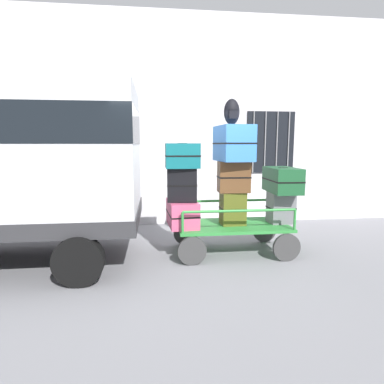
{
  "coord_description": "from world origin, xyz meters",
  "views": [
    {
      "loc": [
        -0.68,
        -5.36,
        1.93
      ],
      "look_at": [
        -0.03,
        0.17,
        1.12
      ],
      "focal_mm": 30.14,
      "sensor_mm": 36.0,
      "label": 1
    }
  ],
  "objects_px": {
    "suitcase_left_bottom": "(182,213)",
    "suitcase_midleft_bottom": "(233,208)",
    "luggage_cart": "(232,230)",
    "backpack": "(232,112)",
    "suitcase_center_middle": "(282,180)",
    "suitcase_center_bottom": "(281,208)",
    "suitcase_midleft_middle": "(234,177)",
    "suitcase_midleft_top": "(233,143)",
    "suitcase_left_top": "(182,156)",
    "suitcase_left_middle": "(182,185)"
  },
  "relations": [
    {
      "from": "suitcase_left_bottom",
      "to": "suitcase_left_top",
      "type": "bearing_deg",
      "value": -90.0
    },
    {
      "from": "suitcase_left_top",
      "to": "suitcase_center_bottom",
      "type": "height_order",
      "value": "suitcase_left_top"
    },
    {
      "from": "suitcase_midleft_top",
      "to": "suitcase_center_middle",
      "type": "relative_size",
      "value": 0.97
    },
    {
      "from": "suitcase_left_bottom",
      "to": "suitcase_left_middle",
      "type": "height_order",
      "value": "suitcase_left_middle"
    },
    {
      "from": "luggage_cart",
      "to": "suitcase_center_bottom",
      "type": "xyz_separation_m",
      "value": [
        0.91,
        0.02,
        0.39
      ]
    },
    {
      "from": "suitcase_left_top",
      "to": "suitcase_midleft_middle",
      "type": "height_order",
      "value": "suitcase_left_top"
    },
    {
      "from": "suitcase_left_top",
      "to": "suitcase_midleft_middle",
      "type": "bearing_deg",
      "value": 0.77
    },
    {
      "from": "luggage_cart",
      "to": "backpack",
      "type": "distance_m",
      "value": 2.09
    },
    {
      "from": "suitcase_midleft_bottom",
      "to": "suitcase_center_middle",
      "type": "relative_size",
      "value": 0.64
    },
    {
      "from": "suitcase_midleft_bottom",
      "to": "backpack",
      "type": "height_order",
      "value": "backpack"
    },
    {
      "from": "suitcase_center_bottom",
      "to": "backpack",
      "type": "xyz_separation_m",
      "value": [
        -0.95,
        -0.02,
        1.69
      ]
    },
    {
      "from": "suitcase_center_bottom",
      "to": "backpack",
      "type": "relative_size",
      "value": 1.29
    },
    {
      "from": "suitcase_left_middle",
      "to": "suitcase_midleft_top",
      "type": "height_order",
      "value": "suitcase_midleft_top"
    },
    {
      "from": "suitcase_left_bottom",
      "to": "suitcase_midleft_top",
      "type": "distance_m",
      "value": 1.52
    },
    {
      "from": "luggage_cart",
      "to": "suitcase_midleft_middle",
      "type": "height_order",
      "value": "suitcase_midleft_middle"
    },
    {
      "from": "suitcase_left_middle",
      "to": "suitcase_center_bottom",
      "type": "distance_m",
      "value": 1.87
    },
    {
      "from": "suitcase_left_top",
      "to": "suitcase_midleft_bottom",
      "type": "relative_size",
      "value": 0.98
    },
    {
      "from": "suitcase_midleft_bottom",
      "to": "suitcase_midleft_middle",
      "type": "height_order",
      "value": "suitcase_midleft_middle"
    },
    {
      "from": "luggage_cart",
      "to": "suitcase_midleft_bottom",
      "type": "height_order",
      "value": "suitcase_midleft_bottom"
    },
    {
      "from": "suitcase_left_bottom",
      "to": "suitcase_center_middle",
      "type": "height_order",
      "value": "suitcase_center_middle"
    },
    {
      "from": "suitcase_left_bottom",
      "to": "backpack",
      "type": "height_order",
      "value": "backpack"
    },
    {
      "from": "suitcase_midleft_middle",
      "to": "suitcase_center_middle",
      "type": "height_order",
      "value": "suitcase_midleft_middle"
    },
    {
      "from": "suitcase_midleft_middle",
      "to": "backpack",
      "type": "distance_m",
      "value": 1.11
    },
    {
      "from": "luggage_cart",
      "to": "suitcase_midleft_top",
      "type": "distance_m",
      "value": 1.55
    },
    {
      "from": "suitcase_midleft_top",
      "to": "suitcase_center_middle",
      "type": "xyz_separation_m",
      "value": [
        0.91,
        -0.02,
        -0.65
      ]
    },
    {
      "from": "suitcase_midleft_middle",
      "to": "backpack",
      "type": "height_order",
      "value": "backpack"
    },
    {
      "from": "luggage_cart",
      "to": "suitcase_left_top",
      "type": "distance_m",
      "value": 1.62
    },
    {
      "from": "suitcase_left_top",
      "to": "backpack",
      "type": "relative_size",
      "value": 1.32
    },
    {
      "from": "suitcase_left_bottom",
      "to": "backpack",
      "type": "relative_size",
      "value": 1.98
    },
    {
      "from": "luggage_cart",
      "to": "suitcase_left_bottom",
      "type": "xyz_separation_m",
      "value": [
        -0.91,
        0.03,
        0.33
      ]
    },
    {
      "from": "suitcase_left_bottom",
      "to": "suitcase_midleft_bottom",
      "type": "bearing_deg",
      "value": -1.32
    },
    {
      "from": "suitcase_left_bottom",
      "to": "suitcase_center_middle",
      "type": "relative_size",
      "value": 0.95
    },
    {
      "from": "suitcase_left_bottom",
      "to": "suitcase_midleft_bottom",
      "type": "height_order",
      "value": "suitcase_midleft_bottom"
    },
    {
      "from": "luggage_cart",
      "to": "suitcase_left_top",
      "type": "bearing_deg",
      "value": -177.84
    },
    {
      "from": "suitcase_left_middle",
      "to": "backpack",
      "type": "bearing_deg",
      "value": 0.6
    },
    {
      "from": "suitcase_left_middle",
      "to": "backpack",
      "type": "relative_size",
      "value": 1.31
    },
    {
      "from": "suitcase_midleft_top",
      "to": "suitcase_midleft_bottom",
      "type": "bearing_deg",
      "value": -90.0
    },
    {
      "from": "suitcase_midleft_top",
      "to": "suitcase_center_bottom",
      "type": "distance_m",
      "value": 1.47
    },
    {
      "from": "suitcase_center_bottom",
      "to": "suitcase_center_middle",
      "type": "xyz_separation_m",
      "value": [
        -0.0,
        -0.01,
        0.51
      ]
    },
    {
      "from": "suitcase_left_middle",
      "to": "suitcase_center_bottom",
      "type": "xyz_separation_m",
      "value": [
        1.81,
        0.02,
        -0.45
      ]
    },
    {
      "from": "luggage_cart",
      "to": "backpack",
      "type": "relative_size",
      "value": 4.69
    },
    {
      "from": "suitcase_midleft_middle",
      "to": "suitcase_center_middle",
      "type": "relative_size",
      "value": 0.61
    },
    {
      "from": "suitcase_midleft_top",
      "to": "suitcase_left_bottom",
      "type": "bearing_deg",
      "value": -179.53
    },
    {
      "from": "luggage_cart",
      "to": "suitcase_center_bottom",
      "type": "bearing_deg",
      "value": 1.53
    },
    {
      "from": "backpack",
      "to": "suitcase_center_middle",
      "type": "bearing_deg",
      "value": 0.36
    },
    {
      "from": "suitcase_left_top",
      "to": "suitcase_center_middle",
      "type": "distance_m",
      "value": 1.87
    },
    {
      "from": "suitcase_left_middle",
      "to": "suitcase_midleft_bottom",
      "type": "height_order",
      "value": "suitcase_left_middle"
    },
    {
      "from": "suitcase_center_middle",
      "to": "suitcase_midleft_bottom",
      "type": "bearing_deg",
      "value": -179.57
    },
    {
      "from": "suitcase_left_middle",
      "to": "suitcase_left_top",
      "type": "relative_size",
      "value": 0.99
    },
    {
      "from": "suitcase_left_top",
      "to": "suitcase_midleft_bottom",
      "type": "xyz_separation_m",
      "value": [
        0.91,
        0.04,
        -0.94
      ]
    }
  ]
}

